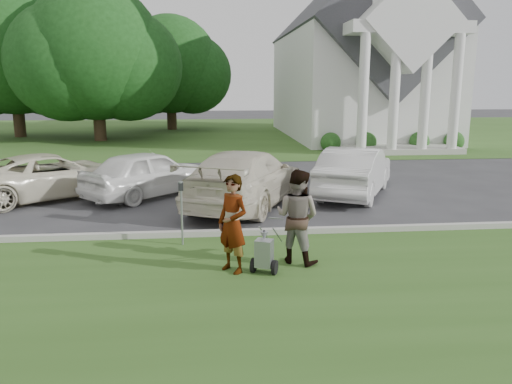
{
  "coord_description": "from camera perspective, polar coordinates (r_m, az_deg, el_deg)",
  "views": [
    {
      "loc": [
        -1.12,
        -10.81,
        3.51
      ],
      "look_at": [
        -0.08,
        0.0,
        1.17
      ],
      "focal_mm": 35.0,
      "sensor_mm": 36.0,
      "label": 1
    }
  ],
  "objects": [
    {
      "name": "striping_cart",
      "position": [
        9.48,
        0.95,
        -7.1
      ],
      "size": [
        0.74,
        1.04,
        0.9
      ],
      "rotation": [
        0.0,
        0.0,
        -0.41
      ],
      "color": "black",
      "rests_on": "ground"
    },
    {
      "name": "tree_left",
      "position": [
        33.55,
        -17.9,
        14.3
      ],
      "size": [
        10.63,
        8.4,
        9.71
      ],
      "color": "#332316",
      "rests_on": "ground"
    },
    {
      "name": "tree_back",
      "position": [
        40.92,
        -9.81,
        13.67
      ],
      "size": [
        9.61,
        7.6,
        8.89
      ],
      "color": "#332316",
      "rests_on": "ground"
    },
    {
      "name": "person_left",
      "position": [
        9.4,
        -2.68,
        -3.75
      ],
      "size": [
        0.79,
        0.81,
        1.88
      ],
      "primitive_type": "imported",
      "rotation": [
        0.0,
        0.0,
        -0.83
      ],
      "color": "#999999",
      "rests_on": "ground"
    },
    {
      "name": "curb",
      "position": [
        11.92,
        0.13,
        -4.61
      ],
      "size": [
        80.0,
        0.18,
        0.15
      ],
      "primitive_type": "cube",
      "color": "#9E9E93",
      "rests_on": "ground"
    },
    {
      "name": "car_c",
      "position": [
        14.71,
        -1.19,
        1.62
      ],
      "size": [
        4.42,
        6.12,
        1.65
      ],
      "primitive_type": "imported",
      "rotation": [
        0.0,
        0.0,
        2.72
      ],
      "color": "beige",
      "rests_on": "ground"
    },
    {
      "name": "ground",
      "position": [
        11.42,
        0.4,
        -5.76
      ],
      "size": [
        120.0,
        120.0,
        0.0
      ],
      "primitive_type": "plane",
      "color": "#333335",
      "rests_on": "ground"
    },
    {
      "name": "grass_strip",
      "position": [
        8.63,
        2.48,
        -11.82
      ],
      "size": [
        80.0,
        7.0,
        0.01
      ],
      "primitive_type": "cube",
      "color": "#30531C",
      "rests_on": "ground"
    },
    {
      "name": "car_d",
      "position": [
        16.39,
        11.21,
        2.33
      ],
      "size": [
        3.66,
        4.98,
        1.57
      ],
      "primitive_type": "imported",
      "rotation": [
        0.0,
        0.0,
        2.66
      ],
      "color": "silver",
      "rests_on": "ground"
    },
    {
      "name": "car_a",
      "position": [
        17.04,
        -22.38,
        1.74
      ],
      "size": [
        5.45,
        4.9,
        1.41
      ],
      "primitive_type": "imported",
      "rotation": [
        0.0,
        0.0,
        2.21
      ],
      "color": "beige",
      "rests_on": "ground"
    },
    {
      "name": "parking_meter_near",
      "position": [
        11.08,
        -8.52,
        -1.54
      ],
      "size": [
        0.1,
        0.09,
        1.45
      ],
      "color": "#93969B",
      "rests_on": "ground"
    },
    {
      "name": "person_right",
      "position": [
        9.92,
        4.73,
        -2.89
      ],
      "size": [
        1.16,
        1.11,
        1.89
      ],
      "primitive_type": "imported",
      "rotation": [
        0.0,
        0.0,
        2.53
      ],
      "color": "#999999",
      "rests_on": "ground"
    },
    {
      "name": "tree_far",
      "position": [
        38.11,
        -26.1,
        14.23
      ],
      "size": [
        11.64,
        9.2,
        10.73
      ],
      "color": "#332316",
      "rests_on": "ground"
    },
    {
      "name": "church",
      "position": [
        35.48,
        11.55,
        15.83
      ],
      "size": [
        9.19,
        19.0,
        24.1
      ],
      "color": "white",
      "rests_on": "ground"
    },
    {
      "name": "church_lawn",
      "position": [
        37.99,
        -3.79,
        6.82
      ],
      "size": [
        80.0,
        30.0,
        0.01
      ],
      "primitive_type": "cube",
      "color": "#30531C",
      "rests_on": "ground"
    },
    {
      "name": "car_b",
      "position": [
        16.28,
        -12.19,
        2.11
      ],
      "size": [
        4.38,
        4.36,
        1.5
      ],
      "primitive_type": "imported",
      "rotation": [
        0.0,
        0.0,
        2.35
      ],
      "color": "white",
      "rests_on": "ground"
    }
  ]
}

